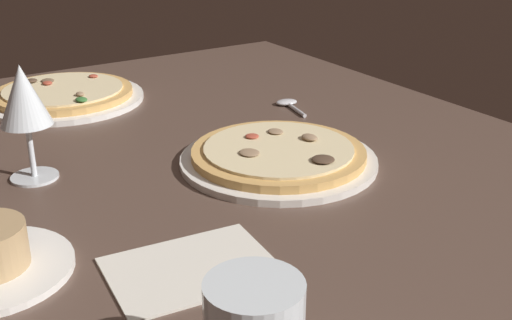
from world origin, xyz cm
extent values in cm
cube|color=brown|center=(0.00, 0.00, 2.00)|extent=(150.00, 110.00, 4.00)
cylinder|color=silver|center=(6.31, -11.77, 4.50)|extent=(28.48, 28.48, 1.00)
cylinder|color=tan|center=(6.31, -11.77, 5.60)|extent=(25.16, 25.16, 1.20)
cylinder|color=beige|center=(6.31, -11.77, 6.40)|extent=(21.62, 21.62, 0.40)
ellipsoid|color=#937556|center=(6.29, -6.82, 6.82)|extent=(3.09, 2.75, 0.43)
ellipsoid|color=#4C3828|center=(-1.34, -13.83, 6.90)|extent=(3.14, 3.13, 0.59)
ellipsoid|color=#937556|center=(11.36, -14.68, 6.82)|extent=(2.58, 2.17, 0.43)
ellipsoid|color=#AD4733|center=(11.58, -10.62, 6.82)|extent=(2.07, 2.02, 0.44)
ellipsoid|color=#937556|center=(6.26, -17.26, 6.96)|extent=(2.77, 2.07, 0.72)
cylinder|color=white|center=(52.50, 4.98, 4.50)|extent=(29.25, 29.25, 1.00)
cylinder|color=tan|center=(52.50, 4.98, 5.60)|extent=(25.30, 25.30, 1.20)
cylinder|color=beige|center=(52.50, 4.98, 6.40)|extent=(21.80, 21.80, 0.40)
ellipsoid|color=#937556|center=(45.80, 3.97, 6.95)|extent=(1.83, 1.41, 0.70)
ellipsoid|color=#4C3828|center=(59.17, 8.86, 6.96)|extent=(2.11, 2.06, 0.72)
ellipsoid|color=#387033|center=(42.53, 4.84, 6.93)|extent=(2.68, 1.93, 0.65)
ellipsoid|color=#AD4733|center=(56.22, 6.74, 6.89)|extent=(2.16, 1.77, 0.58)
ellipsoid|color=#AD4733|center=(56.46, -2.32, 6.84)|extent=(2.05, 1.69, 0.47)
ellipsoid|color=brown|center=(58.13, 6.12, 6.82)|extent=(2.90, 2.35, 0.44)
cylinder|color=silver|center=(20.17, 19.33, 4.20)|extent=(6.47, 6.47, 0.40)
cylinder|color=silver|center=(20.17, 19.33, 8.12)|extent=(0.80, 0.80, 7.43)
cone|color=silver|center=(20.17, 19.33, 15.91)|extent=(6.88, 6.88, 8.14)
cube|color=silver|center=(-12.13, 11.99, 4.15)|extent=(14.25, 18.33, 0.30)
ellipsoid|color=silver|center=(28.26, -28.67, 4.50)|extent=(3.54, 4.48, 1.00)
cylinder|color=silver|center=(24.40, -27.89, 4.35)|extent=(7.86, 2.25, 0.70)
camera|label=1|loc=(-65.24, 38.05, 41.07)|focal=45.94mm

